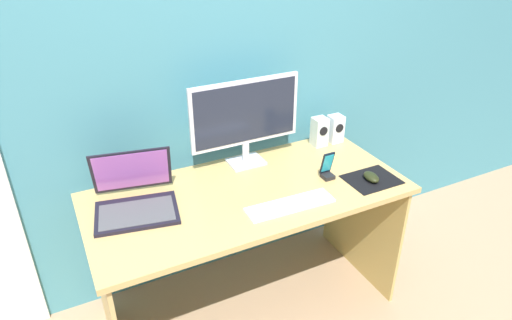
# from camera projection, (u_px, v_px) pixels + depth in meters

# --- Properties ---
(ground_plane) EXTENTS (8.00, 8.00, 0.00)m
(ground_plane) POSITION_uv_depth(u_px,v_px,m) (249.00, 305.00, 2.48)
(ground_plane) COLOR tan
(wall_back) EXTENTS (6.00, 0.04, 2.50)m
(wall_back) POSITION_uv_depth(u_px,v_px,m) (209.00, 59.00, 2.22)
(wall_back) COLOR teal
(wall_back) RESTS_ON ground_plane
(desk) EXTENTS (1.49, 0.69, 0.74)m
(desk) POSITION_uv_depth(u_px,v_px,m) (248.00, 217.00, 2.20)
(desk) COLOR tan
(desk) RESTS_ON ground_plane
(monitor) EXTENTS (0.58, 0.14, 0.45)m
(monitor) POSITION_uv_depth(u_px,v_px,m) (245.00, 117.00, 2.24)
(monitor) COLOR silver
(monitor) RESTS_ON desk
(speaker_right) EXTENTS (0.08, 0.08, 0.15)m
(speaker_right) POSITION_uv_depth(u_px,v_px,m) (335.00, 129.00, 2.55)
(speaker_right) COLOR white
(speaker_right) RESTS_ON desk
(speaker_near_monitor) EXTENTS (0.08, 0.08, 0.16)m
(speaker_near_monitor) POSITION_uv_depth(u_px,v_px,m) (319.00, 132.00, 2.51)
(speaker_near_monitor) COLOR silver
(speaker_near_monitor) RESTS_ON desk
(laptop) EXTENTS (0.40, 0.38, 0.24)m
(laptop) POSITION_uv_depth(u_px,v_px,m) (135.00, 198.00, 1.98)
(laptop) COLOR black
(laptop) RESTS_ON desk
(keyboard_external) EXTENTS (0.41, 0.13, 0.01)m
(keyboard_external) POSITION_uv_depth(u_px,v_px,m) (290.00, 205.00, 2.02)
(keyboard_external) COLOR white
(keyboard_external) RESTS_ON desk
(mousepad) EXTENTS (0.25, 0.20, 0.00)m
(mousepad) POSITION_uv_depth(u_px,v_px,m) (372.00, 179.00, 2.22)
(mousepad) COLOR black
(mousepad) RESTS_ON desk
(mouse) EXTENTS (0.07, 0.11, 0.04)m
(mouse) POSITION_uv_depth(u_px,v_px,m) (371.00, 177.00, 2.20)
(mouse) COLOR black
(mouse) RESTS_ON mousepad
(phone_in_dock) EXTENTS (0.06, 0.06, 0.14)m
(phone_in_dock) POSITION_uv_depth(u_px,v_px,m) (327.00, 169.00, 2.21)
(phone_in_dock) COLOR black
(phone_in_dock) RESTS_ON desk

